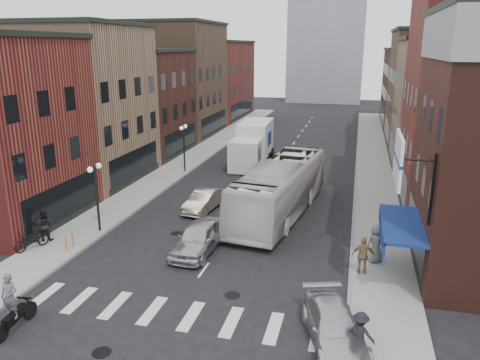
% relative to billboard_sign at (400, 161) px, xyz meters
% --- Properties ---
extents(ground, '(160.00, 160.00, 0.00)m').
position_rel_billboard_sign_xyz_m(ground, '(-8.59, -0.50, -6.13)').
color(ground, black).
rests_on(ground, ground).
extents(sidewalk_left, '(3.00, 74.00, 0.15)m').
position_rel_billboard_sign_xyz_m(sidewalk_left, '(-17.09, 21.50, -6.06)').
color(sidewalk_left, gray).
rests_on(sidewalk_left, ground).
extents(sidewalk_right, '(3.00, 74.00, 0.15)m').
position_rel_billboard_sign_xyz_m(sidewalk_right, '(-0.09, 21.50, -6.06)').
color(sidewalk_right, gray).
rests_on(sidewalk_right, ground).
extents(curb_left, '(0.20, 74.00, 0.16)m').
position_rel_billboard_sign_xyz_m(curb_left, '(-15.59, 21.50, -6.13)').
color(curb_left, gray).
rests_on(curb_left, ground).
extents(curb_right, '(0.20, 74.00, 0.16)m').
position_rel_billboard_sign_xyz_m(curb_right, '(-1.59, 21.50, -6.13)').
color(curb_right, gray).
rests_on(curb_right, ground).
extents(crosswalk_stripes, '(12.00, 2.20, 0.01)m').
position_rel_billboard_sign_xyz_m(crosswalk_stripes, '(-8.59, -3.50, -6.13)').
color(crosswalk_stripes, silver).
rests_on(crosswalk_stripes, ground).
extents(bldg_left_mid_a, '(10.30, 10.20, 12.30)m').
position_rel_billboard_sign_xyz_m(bldg_left_mid_a, '(-23.58, 13.50, 0.02)').
color(bldg_left_mid_a, '#8A674C').
rests_on(bldg_left_mid_a, ground).
extents(bldg_left_mid_b, '(10.30, 10.20, 10.30)m').
position_rel_billboard_sign_xyz_m(bldg_left_mid_b, '(-23.58, 23.50, -0.98)').
color(bldg_left_mid_b, '#3F1E16').
rests_on(bldg_left_mid_b, ground).
extents(bldg_left_far_a, '(10.30, 12.20, 13.30)m').
position_rel_billboard_sign_xyz_m(bldg_left_far_a, '(-23.58, 34.50, 0.52)').
color(bldg_left_far_a, brown).
rests_on(bldg_left_far_a, ground).
extents(bldg_left_far_b, '(10.30, 16.20, 11.30)m').
position_rel_billboard_sign_xyz_m(bldg_left_far_b, '(-23.58, 48.50, -0.48)').
color(bldg_left_far_b, maroon).
rests_on(bldg_left_far_b, ground).
extents(bldg_right_mid_b, '(10.30, 10.20, 11.30)m').
position_rel_billboard_sign_xyz_m(bldg_right_mid_b, '(6.41, 23.50, -0.48)').
color(bldg_right_mid_b, '#8A674C').
rests_on(bldg_right_mid_b, ground).
extents(bldg_right_far_a, '(10.30, 12.20, 12.30)m').
position_rel_billboard_sign_xyz_m(bldg_right_far_a, '(6.41, 34.50, 0.02)').
color(bldg_right_far_a, brown).
rests_on(bldg_right_far_a, ground).
extents(bldg_right_far_b, '(10.30, 16.20, 10.30)m').
position_rel_billboard_sign_xyz_m(bldg_right_far_b, '(6.41, 48.50, -0.98)').
color(bldg_right_far_b, '#3F1E16').
rests_on(bldg_right_far_b, ground).
extents(awning_blue, '(1.80, 5.00, 0.78)m').
position_rel_billboard_sign_xyz_m(awning_blue, '(0.34, 2.00, -3.50)').
color(awning_blue, navy).
rests_on(awning_blue, ground).
extents(billboard_sign, '(1.52, 3.00, 3.70)m').
position_rel_billboard_sign_xyz_m(billboard_sign, '(0.00, 0.00, 0.00)').
color(billboard_sign, black).
rests_on(billboard_sign, ground).
extents(streetlamp_near, '(0.32, 1.22, 4.11)m').
position_rel_billboard_sign_xyz_m(streetlamp_near, '(-15.99, 3.50, -3.22)').
color(streetlamp_near, black).
rests_on(streetlamp_near, ground).
extents(streetlamp_far, '(0.32, 1.22, 4.11)m').
position_rel_billboard_sign_xyz_m(streetlamp_far, '(-15.99, 17.50, -3.22)').
color(streetlamp_far, black).
rests_on(streetlamp_far, ground).
extents(bike_rack, '(0.08, 0.68, 0.80)m').
position_rel_billboard_sign_xyz_m(bike_rack, '(-16.19, 0.80, -5.58)').
color(bike_rack, '#D8590C').
rests_on(bike_rack, sidewalk_left).
extents(box_truck, '(2.93, 8.79, 3.78)m').
position_rel_billboard_sign_xyz_m(box_truck, '(-10.98, 21.91, -4.27)').
color(box_truck, silver).
rests_on(box_truck, ground).
extents(motorcycle_rider, '(0.71, 2.35, 2.40)m').
position_rel_billboard_sign_xyz_m(motorcycle_rider, '(-14.01, -6.10, -5.01)').
color(motorcycle_rider, black).
rests_on(motorcycle_rider, ground).
extents(transit_bus, '(4.64, 13.01, 3.54)m').
position_rel_billboard_sign_xyz_m(transit_bus, '(-6.27, 9.24, -4.36)').
color(transit_bus, silver).
rests_on(transit_bus, ground).
extents(sedan_left_near, '(2.16, 4.78, 1.59)m').
position_rel_billboard_sign_xyz_m(sedan_left_near, '(-9.51, 2.45, -5.34)').
color(sedan_left_near, silver).
rests_on(sedan_left_near, ground).
extents(sedan_left_far, '(1.89, 4.22, 1.34)m').
position_rel_billboard_sign_xyz_m(sedan_left_far, '(-11.32, 8.73, -5.46)').
color(sedan_left_far, '#B6A893').
rests_on(sedan_left_far, ground).
extents(curb_car, '(3.13, 4.90, 1.32)m').
position_rel_billboard_sign_xyz_m(curb_car, '(-2.09, -3.85, -5.47)').
color(curb_car, silver).
rests_on(curb_car, ground).
extents(parked_bicycle, '(1.40, 2.02, 1.01)m').
position_rel_billboard_sign_xyz_m(parked_bicycle, '(-18.07, 0.27, -5.48)').
color(parked_bicycle, black).
rests_on(parked_bicycle, sidewalk_left).
extents(ped_left_solo, '(0.98, 0.74, 1.80)m').
position_rel_billboard_sign_xyz_m(ped_left_solo, '(-18.16, 1.48, -5.09)').
color(ped_left_solo, black).
rests_on(ped_left_solo, sidewalk_left).
extents(ped_right_a, '(1.14, 0.75, 1.61)m').
position_rel_billboard_sign_xyz_m(ped_right_a, '(-1.19, -4.49, -5.18)').
color(ped_right_a, black).
rests_on(ped_right_a, sidewalk_right).
extents(ped_right_b, '(1.12, 0.62, 1.84)m').
position_rel_billboard_sign_xyz_m(ped_right_b, '(-1.08, 1.76, -5.06)').
color(ped_right_b, olive).
rests_on(ped_right_b, sidewalk_right).
extents(ped_right_c, '(1.15, 1.03, 1.97)m').
position_rel_billboard_sign_xyz_m(ped_right_c, '(-0.48, 3.22, -5.00)').
color(ped_right_c, slate).
rests_on(ped_right_c, sidewalk_right).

